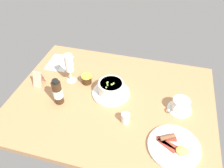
{
  "coord_description": "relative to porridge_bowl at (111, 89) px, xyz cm",
  "views": [
    {
      "loc": [
        -22.24,
        82.36,
        87.37
      ],
      "look_at": [
        1.39,
        -5.46,
        5.74
      ],
      "focal_mm": 35.46,
      "sensor_mm": 36.0,
      "label": 1
    }
  ],
  "objects": [
    {
      "name": "ground_plane",
      "position": [
        -1.41,
        3.55,
        -5.46
      ],
      "size": [
        110.0,
        84.0,
        3.0
      ],
      "primitive_type": "cube",
      "color": "#B27F51"
    },
    {
      "name": "porridge_bowl",
      "position": [
        0.0,
        0.0,
        0.0
      ],
      "size": [
        21.01,
        21.01,
        8.85
      ],
      "color": "white",
      "rests_on": "ground_plane"
    },
    {
      "name": "cutlery_setting",
      "position": [
        40.97,
        -18.93,
        -3.71
      ],
      "size": [
        14.68,
        18.17,
        0.9
      ],
      "color": "white",
      "rests_on": "ground_plane"
    },
    {
      "name": "coffee_cup",
      "position": [
        -37.62,
        2.02,
        -0.67
      ],
      "size": [
        12.73,
        12.73,
        6.77
      ],
      "color": "white",
      "rests_on": "ground_plane"
    },
    {
      "name": "creamer_jug",
      "position": [
        -12.02,
        17.24,
        -1.17
      ],
      "size": [
        5.06,
        4.18,
        5.89
      ],
      "color": "white",
      "rests_on": "ground_plane"
    },
    {
      "name": "wine_glass",
      "position": [
        25.99,
        -4.94,
        8.09
      ],
      "size": [
        5.81,
        5.81,
        18.27
      ],
      "color": "white",
      "rests_on": "ground_plane"
    },
    {
      "name": "jam_jar",
      "position": [
        16.34,
        -5.42,
        -1.23
      ],
      "size": [
        5.98,
        5.98,
        5.41
      ],
      "color": "#3A2311",
      "rests_on": "ground_plane"
    },
    {
      "name": "sauce_bottle_brown",
      "position": [
        25.36,
        13.23,
        3.11
      ],
      "size": [
        5.09,
        5.09,
        15.56
      ],
      "color": "#382314",
      "rests_on": "ground_plane"
    },
    {
      "name": "breakfast_plate",
      "position": [
        -36.17,
        26.01,
        -3.02
      ],
      "size": [
        23.46,
        23.46,
        3.7
      ],
      "color": "white",
      "rests_on": "ground_plane"
    },
    {
      "name": "menu_card",
      "position": [
        42.6,
        3.03,
        0.73
      ],
      "size": [
        5.2,
        6.8,
        9.52
      ],
      "color": "#D0A18A",
      "rests_on": "ground_plane"
    }
  ]
}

